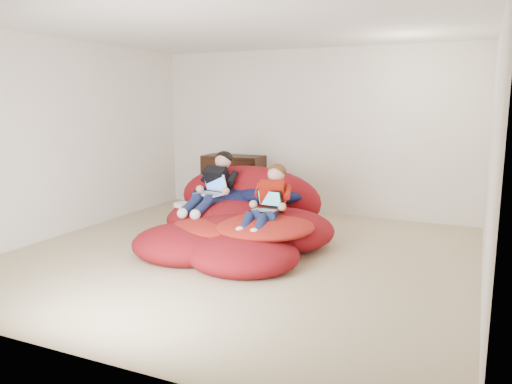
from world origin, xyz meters
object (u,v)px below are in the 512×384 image
older_boy (214,183)px  laptop_white (212,189)px  dresser (234,182)px  younger_boy (269,199)px  laptop_black (267,205)px  beanbag_pile (241,220)px

older_boy → laptop_white: 0.08m
dresser → laptop_white: 1.81m
younger_boy → laptop_black: size_ratio=3.07×
younger_boy → older_boy: bearing=159.3°
dresser → laptop_black: 2.50m
dresser → beanbag_pile: size_ratio=0.38×
beanbag_pile → laptop_black: beanbag_pile is taller
dresser → beanbag_pile: bearing=-60.5°
beanbag_pile → younger_boy: 0.66m
laptop_white → older_boy: bearing=90.0°
dresser → laptop_white: (0.57, -1.70, 0.20)m
younger_boy → laptop_white: 0.93m
beanbag_pile → laptop_black: (0.49, -0.32, 0.29)m
older_boy → laptop_white: older_boy is taller
laptop_white → laptop_black: 0.95m
dresser → beanbag_pile: 1.98m
laptop_white → laptop_black: laptop_white is taller
beanbag_pile → laptop_black: bearing=-33.0°
older_boy → laptop_white: (0.00, -0.06, -0.06)m
beanbag_pile → laptop_white: 0.54m
dresser → older_boy: older_boy is taller
dresser → beanbag_pile: (0.97, -1.72, -0.16)m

